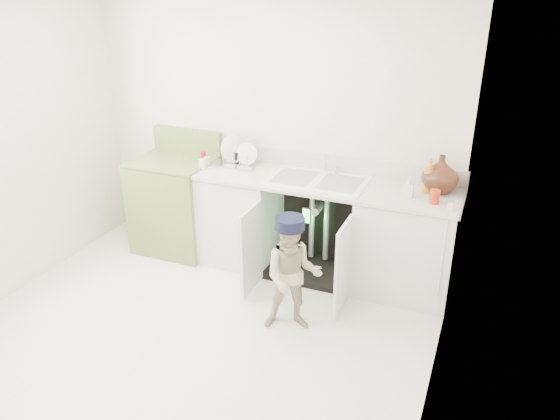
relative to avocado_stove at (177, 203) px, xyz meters
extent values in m
plane|color=beige|center=(0.88, -1.18, -0.47)|extent=(3.50, 3.50, 0.00)
cube|color=silver|center=(0.88, 0.32, 0.78)|extent=(3.50, 2.50, 0.02)
cube|color=silver|center=(0.88, -2.68, 0.78)|extent=(3.50, 2.50, 0.02)
cube|color=silver|center=(2.63, -1.18, 0.78)|extent=(2.50, 3.00, 0.02)
cube|color=silver|center=(0.63, 0.02, -0.04)|extent=(0.80, 0.60, 0.86)
cube|color=silver|center=(2.23, 0.02, -0.04)|extent=(0.80, 0.60, 0.86)
cube|color=black|center=(1.43, 0.29, -0.04)|extent=(0.80, 0.06, 0.86)
cube|color=black|center=(1.43, 0.02, -0.44)|extent=(0.80, 0.60, 0.06)
cylinder|color=gray|center=(1.36, 0.12, -0.02)|extent=(0.05, 0.05, 0.70)
cylinder|color=gray|center=(1.50, 0.12, -0.02)|extent=(0.05, 0.05, 0.70)
cylinder|color=gray|center=(1.43, 0.07, 0.15)|extent=(0.07, 0.18, 0.07)
cube|color=silver|center=(1.03, -0.48, -0.07)|extent=(0.03, 0.40, 0.76)
cube|color=silver|center=(1.83, -0.48, -0.07)|extent=(0.02, 0.40, 0.76)
cube|color=beige|center=(1.43, 0.02, 0.41)|extent=(2.44, 0.64, 0.03)
cube|color=beige|center=(1.43, 0.31, 0.50)|extent=(2.44, 0.02, 0.15)
cube|color=white|center=(1.43, 0.02, 0.42)|extent=(0.85, 0.55, 0.02)
cube|color=gray|center=(1.23, 0.02, 0.43)|extent=(0.34, 0.40, 0.01)
cube|color=gray|center=(1.64, 0.02, 0.43)|extent=(0.34, 0.40, 0.01)
cylinder|color=silver|center=(1.43, 0.24, 0.52)|extent=(0.03, 0.03, 0.17)
cylinder|color=silver|center=(1.43, 0.18, 0.59)|extent=(0.02, 0.14, 0.02)
cylinder|color=silver|center=(1.54, 0.24, 0.47)|extent=(0.04, 0.04, 0.06)
cylinder|color=silver|center=(2.56, -0.29, 0.08)|extent=(0.01, 0.01, 0.70)
cube|color=silver|center=(2.56, -0.20, 0.46)|extent=(0.04, 0.02, 0.06)
cube|color=silver|center=(0.60, 0.14, 0.44)|extent=(0.41, 0.28, 0.02)
cylinder|color=silver|center=(0.56, 0.16, 0.51)|extent=(0.26, 0.09, 0.25)
cylinder|color=white|center=(0.71, 0.14, 0.50)|extent=(0.20, 0.05, 0.20)
cylinder|color=silver|center=(0.44, 0.04, 0.51)|extent=(0.01, 0.01, 0.12)
cylinder|color=silver|center=(0.52, 0.04, 0.51)|extent=(0.01, 0.01, 0.12)
cylinder|color=silver|center=(0.60, 0.04, 0.51)|extent=(0.01, 0.01, 0.12)
cylinder|color=silver|center=(0.68, 0.04, 0.51)|extent=(0.01, 0.01, 0.12)
cylinder|color=silver|center=(0.77, 0.04, 0.51)|extent=(0.01, 0.01, 0.12)
imported|color=#442513|center=(2.43, 0.16, 0.58)|extent=(0.30, 0.30, 0.31)
imported|color=orange|center=(2.35, 0.12, 0.57)|extent=(0.11, 0.11, 0.28)
imported|color=silver|center=(2.22, -0.04, 0.51)|extent=(0.08, 0.08, 0.17)
cylinder|color=#B42B0F|center=(2.43, -0.10, 0.48)|extent=(0.08, 0.08, 0.11)
cylinder|color=#B00F24|center=(0.27, 0.10, 0.48)|extent=(0.05, 0.05, 0.10)
cylinder|color=tan|center=(0.36, 0.02, 0.47)|extent=(0.06, 0.06, 0.08)
cylinder|color=black|center=(0.61, 0.14, 0.49)|extent=(0.04, 0.04, 0.12)
cube|color=silver|center=(0.37, -0.08, 0.47)|extent=(0.05, 0.05, 0.09)
cube|color=olive|center=(0.00, -0.01, -0.03)|extent=(0.74, 0.65, 0.89)
cube|color=olive|center=(0.00, -0.01, 0.43)|extent=(0.74, 0.65, 0.02)
cube|color=olive|center=(0.00, 0.28, 0.56)|extent=(0.74, 0.06, 0.23)
cylinder|color=black|center=(-0.18, -0.17, 0.43)|extent=(0.16, 0.16, 0.02)
cylinder|color=silver|center=(-0.18, -0.17, 0.44)|extent=(0.19, 0.19, 0.01)
cylinder|color=black|center=(-0.18, 0.15, 0.43)|extent=(0.16, 0.16, 0.02)
cylinder|color=silver|center=(-0.18, 0.15, 0.44)|extent=(0.19, 0.19, 0.01)
cylinder|color=black|center=(0.18, -0.17, 0.43)|extent=(0.16, 0.16, 0.02)
cylinder|color=silver|center=(0.18, -0.17, 0.44)|extent=(0.19, 0.19, 0.01)
cylinder|color=black|center=(0.18, 0.15, 0.43)|extent=(0.16, 0.16, 0.02)
cylinder|color=silver|center=(0.18, 0.15, 0.44)|extent=(0.19, 0.19, 0.01)
imported|color=#BFAF89|center=(1.54, -0.84, -0.01)|extent=(0.54, 0.48, 0.92)
cylinder|color=black|center=(1.54, -0.84, 0.41)|extent=(0.28, 0.28, 0.09)
cube|color=black|center=(1.51, -0.75, 0.38)|extent=(0.19, 0.14, 0.01)
cube|color=black|center=(1.46, -0.32, 0.25)|extent=(0.07, 0.01, 0.14)
cube|color=#26F23F|center=(1.46, -0.33, 0.25)|extent=(0.06, 0.00, 0.12)
camera|label=1|loc=(2.79, -4.17, 2.10)|focal=35.00mm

